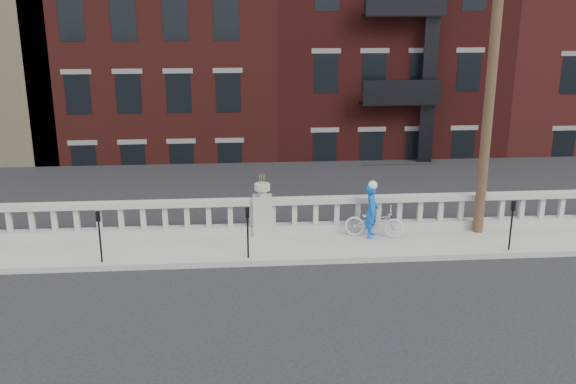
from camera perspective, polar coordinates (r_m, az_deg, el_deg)
name	(u,v)px	position (r m, az deg, el deg)	size (l,w,h in m)	color
ground	(270,299)	(14.86, -1.61, -9.49)	(120.00, 120.00, 0.00)	black
sidewalk	(264,248)	(17.58, -2.13, -4.97)	(32.00, 2.20, 0.15)	gray
balustrade	(263,217)	(18.27, -2.28, -2.23)	(28.00, 0.34, 1.03)	gray
planter_pedestal	(262,211)	(18.21, -2.28, -1.66)	(0.55, 0.55, 1.76)	gray
lower_level	(258,74)	(36.61, -2.68, 10.48)	(80.00, 44.00, 20.80)	#605E59
utility_pole	(494,52)	(18.31, 17.81, 11.77)	(1.60, 0.28, 10.00)	#422D1E
parking_meter_b	(99,231)	(16.82, -16.42, -3.33)	(0.10, 0.09, 1.36)	black
parking_meter_c	(248,227)	(16.45, -3.61, -3.11)	(0.10, 0.09, 1.36)	black
parking_meter_d	(512,220)	(17.94, 19.27, -2.35)	(0.10, 0.09, 1.36)	black
bicycle	(374,222)	(18.18, 7.68, -2.64)	(0.58, 1.66, 0.87)	silver
cyclist	(372,211)	(18.07, 7.46, -1.67)	(0.56, 0.36, 1.52)	blue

